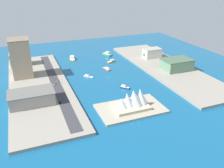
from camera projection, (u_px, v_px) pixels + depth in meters
ground_plane at (108, 77)px, 323.88m from camera, size 440.00×440.00×0.00m
quay_west at (165, 67)px, 354.02m from camera, size 70.00×240.00×3.02m
quay_east at (39, 86)px, 292.48m from camera, size 70.00×240.00×3.02m
peninsula_point at (131, 108)px, 243.14m from camera, size 68.00×41.79×2.00m
road_strip at (55, 82)px, 298.57m from camera, size 11.56×228.00×0.15m
tugboat_red at (107, 69)px, 348.02m from camera, size 7.69×17.22×3.53m
ferry_yellow_fast at (72, 58)px, 390.26m from camera, size 10.29×22.34×5.86m
water_taxi_orange at (112, 61)px, 377.97m from camera, size 16.21×8.79×4.16m
patrol_launch_navy at (125, 87)px, 289.33m from camera, size 10.77×11.23×3.99m
ferry_green_doubledeck at (107, 54)px, 410.56m from camera, size 13.00×20.35×7.33m
yacht_sleek_gray at (88, 76)px, 321.69m from camera, size 12.89×13.09×3.15m
hotel_broad_white at (152, 53)px, 389.62m from camera, size 28.78×18.42×15.00m
apartment_midrise_tan at (21, 58)px, 306.57m from camera, size 25.42×27.27×50.95m
carpark_squat_concrete at (32, 97)px, 246.29m from camera, size 46.73×27.71×13.83m
office_block_beige at (20, 59)px, 355.64m from camera, size 30.69×20.72×17.96m
terminal_long_green at (177, 64)px, 336.99m from camera, size 41.79×28.51×15.78m
van_white at (54, 84)px, 291.83m from camera, size 1.92×4.85×1.62m
taxi_yellow_cab at (58, 81)px, 300.06m from camera, size 2.07×5.10×1.39m
suv_black at (60, 102)px, 249.66m from camera, size 1.89×5.17×1.66m
sedan_silver at (53, 71)px, 333.55m from camera, size 1.98×4.35×1.60m
pickup_red at (51, 75)px, 318.23m from camera, size 2.14×4.45×1.50m
traffic_light_waterfront at (62, 80)px, 294.08m from camera, size 0.36×0.36×6.50m
opera_landmark at (132, 100)px, 239.86m from camera, size 36.67×25.35×21.01m
park_tree_cluster at (145, 54)px, 391.17m from camera, size 12.63×15.60×8.95m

